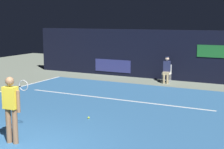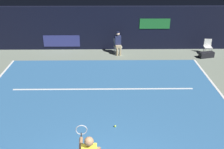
{
  "view_description": "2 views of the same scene",
  "coord_description": "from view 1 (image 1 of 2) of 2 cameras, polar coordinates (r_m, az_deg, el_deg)",
  "views": [
    {
      "loc": [
        5.74,
        -5.66,
        3.14
      ],
      "look_at": [
        0.19,
        5.43,
        1.1
      ],
      "focal_mm": 53.79,
      "sensor_mm": 36.0,
      "label": 1
    },
    {
      "loc": [
        0.27,
        -4.24,
        5.56
      ],
      "look_at": [
        0.39,
        5.64,
        0.88
      ],
      "focal_mm": 42.29,
      "sensor_mm": 36.0,
      "label": 2
    }
  ],
  "objects": [
    {
      "name": "back_wall",
      "position": [
        17.97,
        7.82,
        3.39
      ],
      "size": [
        14.92,
        0.33,
        2.6
      ],
      "color": "black",
      "rests_on": "ground"
    },
    {
      "name": "tennis_player",
      "position": [
        8.86,
        -16.71,
        -5.08
      ],
      "size": [
        0.67,
        0.93,
        1.73
      ],
      "color": "#8C6647",
      "rests_on": "ground"
    },
    {
      "name": "line_service",
      "position": [
        13.34,
        0.29,
        -4.19
      ],
      "size": [
        7.91,
        0.1,
        0.01
      ],
      "primitive_type": "cube",
      "color": "white",
      "rests_on": "court_surface"
    },
    {
      "name": "ground_plane",
      "position": [
        11.8,
        -3.62,
        -6.09
      ],
      "size": [
        30.08,
        30.08,
        0.0
      ],
      "primitive_type": "plane",
      "color": "gray"
    },
    {
      "name": "line_judge_on_chair",
      "position": [
        16.9,
        9.28,
        0.89
      ],
      "size": [
        0.49,
        0.57,
        1.32
      ],
      "color": "white",
      "rests_on": "ground"
    },
    {
      "name": "court_surface",
      "position": [
        11.8,
        -3.62,
        -6.06
      ],
      "size": [
        10.14,
        10.32,
        0.01
      ],
      "primitive_type": "cube",
      "color": "#336699",
      "rests_on": "ground"
    },
    {
      "name": "tennis_ball",
      "position": [
        10.78,
        -4.0,
        -7.33
      ],
      "size": [
        0.07,
        0.07,
        0.07
      ],
      "primitive_type": "sphere",
      "color": "#CCE033",
      "rests_on": "court_surface"
    }
  ]
}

